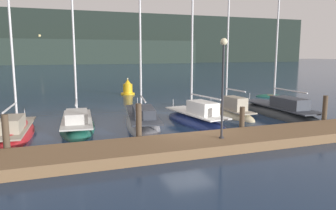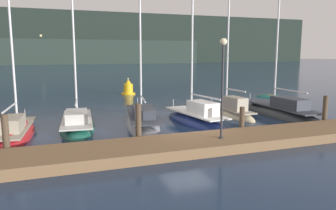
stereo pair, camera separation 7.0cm
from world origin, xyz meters
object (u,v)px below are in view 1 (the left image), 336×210
Objects in this scene: sailboat_berth_3 at (142,123)px; sailboat_berth_1 at (16,135)px; channel_buoy at (128,89)px; rowboat_adrift at (270,97)px; sailboat_berth_6 at (280,114)px; sailboat_berth_4 at (196,121)px; sailboat_berth_2 at (77,125)px; sailboat_berth_5 at (230,113)px; dock_lamppost at (223,73)px.

sailboat_berth_1 is at bearing -175.92° from sailboat_berth_3.
rowboat_adrift is at bearing -28.27° from channel_buoy.
sailboat_berth_6 is at bearing 0.36° from sailboat_berth_1.
channel_buoy is at bearing 92.01° from sailboat_berth_4.
sailboat_berth_4 is (10.21, -0.31, 0.06)m from sailboat_berth_1.
sailboat_berth_5 is (10.40, 0.10, 0.06)m from sailboat_berth_2.
sailboat_berth_3 reaches higher than rowboat_adrift.
dock_lamppost is at bearing -133.69° from rowboat_adrift.
sailboat_berth_3 is at bearing -172.28° from sailboat_berth_5.
sailboat_berth_3 is at bearing 177.73° from sailboat_berth_6.
sailboat_berth_2 is 20.75m from rowboat_adrift.
sailboat_berth_2 is at bearing -114.11° from channel_buoy.
sailboat_berth_1 is at bearing -174.14° from sailboat_berth_5.
dock_lamppost is at bearing -70.04° from sailboat_berth_3.
sailboat_berth_3 is at bearing 109.96° from dock_lamppost.
sailboat_berth_2 is 7.18m from sailboat_berth_4.
sailboat_berth_5 is at bearing 0.55° from sailboat_berth_2.
sailboat_berth_4 is 5.08× the size of channel_buoy.
rowboat_adrift is at bearing 39.20° from sailboat_berth_5.
sailboat_berth_2 is (3.21, 1.30, 0.00)m from sailboat_berth_1.
channel_buoy is (-0.56, 15.99, 0.44)m from sailboat_berth_4.
sailboat_berth_1 is at bearing -179.64° from sailboat_berth_6.
sailboat_berth_2 reaches higher than sailboat_berth_1.
sailboat_berth_2 is at bearing 131.45° from dock_lamppost.
sailboat_berth_1 is 5.15× the size of channel_buoy.
sailboat_berth_3 is 1.35× the size of sailboat_berth_4.
sailboat_berth_3 is (6.98, 0.50, 0.03)m from sailboat_berth_1.
dock_lamppost is at bearing -30.59° from sailboat_berth_1.
rowboat_adrift is at bearing 20.95° from sailboat_berth_2.
sailboat_berth_2 reaches higher than sailboat_berth_5.
sailboat_berth_1 is 3.05× the size of rowboat_adrift.
sailboat_berth_4 is (3.23, -0.80, 0.03)m from sailboat_berth_3.
sailboat_berth_6 is at bearing -21.76° from sailboat_berth_5.
sailboat_berth_2 is at bearing -179.45° from sailboat_berth_5.
sailboat_berth_4 is 16.00m from channel_buoy.
sailboat_berth_6 is (9.87, -0.39, -0.00)m from sailboat_berth_3.
sailboat_berth_1 is at bearing 149.41° from dock_lamppost.
sailboat_berth_3 is 7.08m from dock_lamppost.
sailboat_berth_5 is 8.77m from dock_lamppost.
sailboat_berth_1 reaches higher than dock_lamppost.
channel_buoy is at bearing 65.89° from sailboat_berth_2.
sailboat_berth_3 reaches higher than sailboat_berth_2.
sailboat_berth_6 is at bearing -65.18° from channel_buoy.
sailboat_berth_3 is (3.77, -0.80, 0.03)m from sailboat_berth_2.
sailboat_berth_2 is 3.37× the size of rowboat_adrift.
sailboat_berth_2 is 10.40m from sailboat_berth_5.
sailboat_berth_4 reaches higher than dock_lamppost.
sailboat_berth_5 is 14.83m from channel_buoy.
sailboat_berth_1 is 11.10m from dock_lamppost.
sailboat_berth_3 is 2.64× the size of dock_lamppost.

